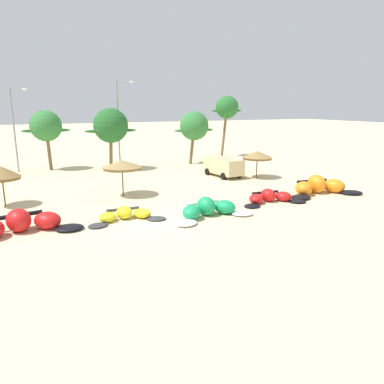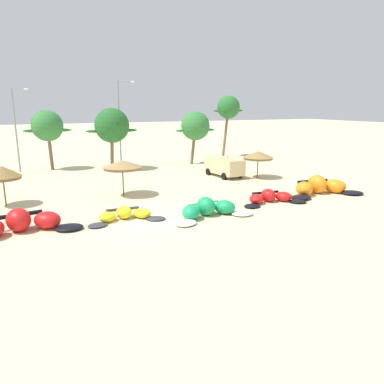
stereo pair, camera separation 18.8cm
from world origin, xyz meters
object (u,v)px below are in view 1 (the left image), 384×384
at_px(kite_center, 270,197).
at_px(beach_umbrella_near_van, 1,173).
at_px(kite_right_of_center, 319,187).
at_px(lamppost_west_center, 119,119).
at_px(beach_umbrella_middle, 122,165).
at_px(lamppost_west, 15,126).
at_px(palm_left_of_gap, 46,126).
at_px(kite_far_left, 20,225).
at_px(parked_van, 223,166).
at_px(kite_left_of_center, 209,209).
at_px(palm_center_right, 194,126).
at_px(palm_right_of_gap, 227,108).
at_px(beach_umbrella_near_palms, 257,155).
at_px(kite_left, 125,215).
at_px(palm_center_left, 111,126).

distance_m(kite_center, beach_umbrella_near_van, 19.28).
distance_m(kite_right_of_center, lamppost_west_center, 23.51).
bearing_deg(beach_umbrella_middle, kite_right_of_center, -22.42).
bearing_deg(kite_right_of_center, lamppost_west, 136.08).
height_order(palm_left_of_gap, lamppost_west, lamppost_west).
xyz_separation_m(kite_center, kite_right_of_center, (5.21, 0.48, 0.21)).
height_order(kite_far_left, lamppost_west, lamppost_west).
height_order(beach_umbrella_near_van, parked_van, beach_umbrella_near_van).
distance_m(kite_right_of_center, lamppost_west, 30.91).
distance_m(kite_left_of_center, palm_center_right, 22.20).
height_order(palm_right_of_gap, lamppost_west, lamppost_west).
bearing_deg(kite_right_of_center, kite_left_of_center, -171.18).
bearing_deg(palm_right_of_gap, kite_far_left, -139.36).
height_order(kite_left_of_center, lamppost_west_center, lamppost_west_center).
bearing_deg(kite_left_of_center, palm_right_of_gap, 57.73).
bearing_deg(beach_umbrella_near_palms, palm_center_right, 99.77).
bearing_deg(beach_umbrella_near_palms, beach_umbrella_middle, -172.91).
bearing_deg(parked_van, beach_umbrella_middle, -161.03).
distance_m(palm_right_of_gap, lamppost_west, 26.45).
distance_m(palm_right_of_gap, lamppost_west_center, 15.77).
bearing_deg(parked_van, kite_center, -99.96).
distance_m(kite_far_left, palm_right_of_gap, 35.27).
relative_size(palm_center_right, palm_right_of_gap, 0.76).
xyz_separation_m(kite_center, palm_right_of_gap, (9.53, 22.99, 6.28)).
distance_m(kite_far_left, kite_left, 5.99).
relative_size(kite_left, parked_van, 1.06).
relative_size(kite_center, lamppost_west_center, 0.54).
bearing_deg(beach_umbrella_near_palms, kite_right_of_center, -84.73).
distance_m(beach_umbrella_near_van, palm_left_of_gap, 15.41).
distance_m(beach_umbrella_near_palms, palm_center_left, 16.10).
relative_size(kite_center, palm_left_of_gap, 0.81).
distance_m(kite_left, parked_van, 16.16).
height_order(kite_right_of_center, parked_van, parked_van).
xyz_separation_m(kite_left_of_center, palm_center_right, (8.42, 20.13, 4.08)).
bearing_deg(kite_right_of_center, beach_umbrella_near_palms, 95.27).
bearing_deg(lamppost_west_center, lamppost_west, 173.91).
xyz_separation_m(beach_umbrella_near_van, beach_umbrella_middle, (8.42, -0.56, 0.08)).
distance_m(palm_left_of_gap, palm_center_right, 16.73).
height_order(kite_far_left, beach_umbrella_near_palms, beach_umbrella_near_palms).
height_order(kite_far_left, palm_center_right, palm_center_right).
distance_m(kite_left, lamppost_west_center, 21.40).
bearing_deg(kite_far_left, lamppost_west_center, 61.80).
relative_size(beach_umbrella_near_van, beach_umbrella_near_palms, 0.97).
bearing_deg(lamppost_west_center, kite_left_of_center, -89.35).
height_order(kite_right_of_center, beach_umbrella_near_palms, beach_umbrella_near_palms).
bearing_deg(palm_right_of_gap, kite_left, -131.98).
height_order(beach_umbrella_near_van, lamppost_west, lamppost_west).
height_order(kite_left_of_center, palm_center_right, palm_center_right).
height_order(beach_umbrella_near_palms, palm_right_of_gap, palm_right_of_gap).
distance_m(beach_umbrella_near_palms, lamppost_west, 25.37).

